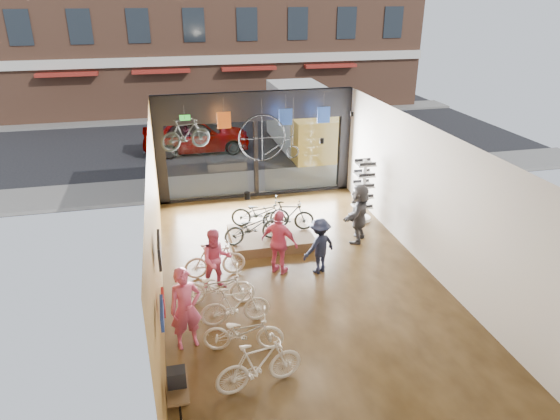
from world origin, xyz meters
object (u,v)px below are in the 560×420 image
object	(u,v)px
floor_bike_2	(243,332)
customer_2	(279,242)
display_platform	(271,238)
display_bike_mid	(288,216)
display_bike_right	(260,213)
floor_bike_4	(218,286)
customer_0	(186,308)
hung_bike	(186,134)
floor_bike_1	(259,364)
sunglasses_rack	(363,191)
floor_bike_3	(235,305)
customer_5	(359,213)
customer_3	(319,246)
customer_1	(216,260)
penny_farthing	(272,139)
floor_bike_5	(215,260)
display_bike_left	(253,227)
box_truck	(307,121)
street_car	(196,134)

from	to	relation	value
floor_bike_2	customer_2	xyz separation A→B (m)	(1.44, 2.89, 0.45)
display_platform	display_bike_mid	distance (m)	0.84
floor_bike_2	display_bike_right	bearing A→B (deg)	-3.82
floor_bike_4	display_bike_mid	size ratio (longest dim) A/B	1.15
customer_0	hung_bike	bearing A→B (deg)	72.43
floor_bike_1	floor_bike_4	distance (m)	2.98
customer_0	sunglasses_rack	distance (m)	7.86
floor_bike_3	sunglasses_rack	bearing A→B (deg)	-47.62
display_platform	customer_5	size ratio (longest dim) A/B	1.34
floor_bike_3	customer_3	xyz separation A→B (m)	(2.50, 1.76, 0.30)
display_bike_right	floor_bike_1	bearing A→B (deg)	-176.96
customer_1	penny_farthing	world-z (taller)	penny_farthing
floor_bike_1	customer_1	bearing A→B (deg)	-4.36
floor_bike_2	floor_bike_5	distance (m)	3.09
display_bike_left	display_bike_right	bearing A→B (deg)	-35.02
floor_bike_1	floor_bike_5	size ratio (longest dim) A/B	1.07
box_truck	floor_bike_4	distance (m)	12.96
street_car	floor_bike_2	distance (m)	14.49
customer_1	floor_bike_3	bearing A→B (deg)	-87.09
floor_bike_3	floor_bike_4	distance (m)	0.93
customer_0	hung_bike	world-z (taller)	hung_bike
customer_1	hung_bike	bearing A→B (deg)	89.23
floor_bike_2	penny_farthing	bearing A→B (deg)	-5.93
customer_5	display_bike_left	bearing A→B (deg)	-54.53
sunglasses_rack	floor_bike_1	bearing A→B (deg)	-138.01
penny_farthing	box_truck	bearing A→B (deg)	64.55
customer_5	display_bike_right	bearing A→B (deg)	-73.10
customer_3	customer_2	bearing A→B (deg)	-35.75
street_car	customer_3	size ratio (longest dim) A/B	3.14
box_truck	floor_bike_2	world-z (taller)	box_truck
street_car	display_platform	xyz separation A→B (m)	(1.41, -9.83, -0.68)
floor_bike_3	display_bike_right	size ratio (longest dim) A/B	0.89
display_bike_left	customer_0	xyz separation A→B (m)	(-2.10, -3.84, 0.17)
floor_bike_5	display_bike_mid	bearing A→B (deg)	-57.24
display_platform	customer_5	bearing A→B (deg)	-10.60
sunglasses_rack	floor_bike_4	bearing A→B (deg)	-156.88
customer_0	penny_farthing	bearing A→B (deg)	50.85
display_bike_mid	hung_bike	bearing A→B (deg)	68.10
floor_bike_2	street_car	bearing A→B (deg)	10.42
box_truck	customer_5	bearing A→B (deg)	-96.53
display_platform	sunglasses_rack	world-z (taller)	sunglasses_rack
customer_1	display_platform	bearing A→B (deg)	44.17
customer_1	customer_3	distance (m)	2.74
floor_bike_2	customer_1	bearing A→B (deg)	17.08
display_platform	penny_farthing	distance (m)	3.42
display_bike_left	customer_3	xyz separation A→B (m)	(1.49, -1.56, 0.02)
display_bike_left	penny_farthing	size ratio (longest dim) A/B	0.88
street_car	sunglasses_rack	xyz separation A→B (m)	(4.65, -8.95, 0.20)
floor_bike_4	customer_5	xyz separation A→B (m)	(4.48, 2.36, 0.43)
box_truck	customer_2	bearing A→B (deg)	-109.64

